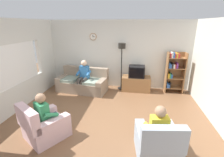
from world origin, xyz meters
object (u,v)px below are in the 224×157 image
at_px(tv, 137,72).
at_px(person_in_left_armchair, 46,113).
at_px(armchair_near_bookshelf, 157,144).
at_px(person_on_couch, 83,75).
at_px(floor_lamp, 122,54).
at_px(armchair_near_window, 45,126).
at_px(couch, 83,83).
at_px(person_in_right_armchair, 157,127).
at_px(bookshelf, 174,71).
at_px(tv_stand, 136,84).

relative_size(tv, person_in_left_armchair, 0.54).
height_order(armchair_near_bookshelf, person_on_couch, person_on_couch).
relative_size(floor_lamp, armchair_near_window, 1.58).
xyz_separation_m(tv, armchair_near_bookshelf, (0.46, -3.36, -0.50)).
xyz_separation_m(couch, person_in_left_armchair, (0.08, -2.78, 0.29)).
xyz_separation_m(couch, floor_lamp, (1.49, 0.44, 1.14)).
distance_m(floor_lamp, person_in_right_armchair, 3.65).
xyz_separation_m(bookshelf, armchair_near_window, (-3.45, -3.27, -0.56)).
bearing_deg(tv_stand, person_in_left_armchair, -122.75).
height_order(floor_lamp, person_in_left_armchair, floor_lamp).
xyz_separation_m(bookshelf, armchair_near_bookshelf, (-0.93, -3.45, -0.56)).
bearing_deg(tv, person_in_left_armchair, -122.95).
distance_m(couch, floor_lamp, 1.92).
xyz_separation_m(armchair_near_window, armchair_near_bookshelf, (2.52, -0.18, 0.00)).
xyz_separation_m(floor_lamp, armchair_near_bookshelf, (1.07, -3.48, -1.16)).
relative_size(floor_lamp, person_in_left_armchair, 1.65).
relative_size(floor_lamp, armchair_near_bookshelf, 1.89).
bearing_deg(person_in_left_armchair, armchair_near_bookshelf, -5.94).
height_order(person_on_couch, person_in_right_armchair, person_on_couch).
relative_size(tv, armchair_near_window, 0.51).
bearing_deg(person_in_right_armchair, tv_stand, 97.79).
relative_size(couch, armchair_near_window, 1.71).
xyz_separation_m(tv, bookshelf, (1.39, 0.09, 0.06)).
distance_m(floor_lamp, armchair_near_bookshelf, 3.82).
bearing_deg(tv_stand, couch, -170.61).
relative_size(tv_stand, person_in_left_armchair, 0.98).
xyz_separation_m(armchair_near_bookshelf, person_on_couch, (-2.46, 2.93, 0.41)).
height_order(bookshelf, armchair_near_bookshelf, bookshelf).
bearing_deg(person_in_left_armchair, couch, 91.68).
xyz_separation_m(tv_stand, person_in_left_armchair, (-2.01, -3.12, 0.32)).
bearing_deg(person_on_couch, armchair_near_bookshelf, -49.91).
xyz_separation_m(bookshelf, person_in_left_armchair, (-3.40, -3.19, -0.25)).
height_order(armchair_near_window, person_in_right_armchair, person_in_right_armchair).
xyz_separation_m(armchair_near_window, person_in_right_armchair, (2.51, -0.09, 0.32)).
bearing_deg(person_on_couch, tv, 12.15).
bearing_deg(person_in_left_armchair, person_on_couch, 89.82).
distance_m(tv, person_in_left_armchair, 3.70).
distance_m(couch, person_in_left_armchair, 2.79).
xyz_separation_m(floor_lamp, person_in_right_armchair, (1.05, -3.39, -0.85)).
relative_size(bookshelf, person_in_left_armchair, 1.40).
bearing_deg(person_in_right_armchair, floor_lamp, 107.28).
height_order(armchair_near_window, person_in_left_armchair, person_in_left_armchair).
distance_m(tv_stand, armchair_near_bookshelf, 3.41).
bearing_deg(armchair_near_window, person_on_couch, 88.82).
relative_size(armchair_near_bookshelf, person_in_left_armchair, 0.88).
bearing_deg(armchair_near_window, armchair_near_bookshelf, -4.13).
xyz_separation_m(tv_stand, tv, (-0.00, -0.02, 0.51)).
bearing_deg(armchair_near_bookshelf, bookshelf, 74.95).
relative_size(bookshelf, armchair_near_window, 1.33).
height_order(bookshelf, floor_lamp, floor_lamp).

